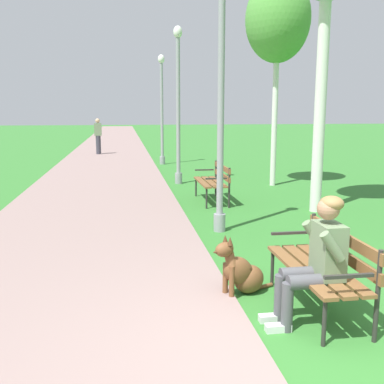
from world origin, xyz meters
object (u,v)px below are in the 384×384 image
Objects in this scene: park_bench_near at (324,262)px; dog_brown at (242,272)px; lamp_post_near at (221,98)px; lamp_post_mid at (178,104)px; pedestrian_distant at (98,136)px; birch_tree_fourth at (278,20)px; lamp_post_far at (162,109)px; person_seated_on_near_bench at (317,256)px; park_bench_mid at (214,179)px.

park_bench_near reaches higher than dog_brown.
lamp_post_near reaches higher than dog_brown.
park_bench_near is at bearing -34.77° from dog_brown.
pedestrian_distant is (-2.63, 8.62, -1.34)m from lamp_post_mid.
lamp_post_far is at bearing 115.89° from birch_tree_fourth.
lamp_post_far is at bearing -57.44° from pedestrian_distant.
person_seated_on_near_bench is 17.36m from pedestrian_distant.
lamp_post_mid reaches higher than person_seated_on_near_bench.
lamp_post_mid is at bearing 100.39° from park_bench_mid.
pedestrian_distant is (-2.71, 13.69, -1.37)m from lamp_post_near.
park_bench_near is 0.36× the size of lamp_post_mid.
birch_tree_fourth is (2.03, 7.53, 3.78)m from park_bench_near.
lamp_post_near reaches higher than park_bench_near.
park_bench_near is at bearing -82.75° from lamp_post_near.
park_bench_mid is 4.70m from birch_tree_fourth.
pedestrian_distant reaches higher than park_bench_mid.
park_bench_near is 0.91× the size of pedestrian_distant.
park_bench_near is at bearing -79.55° from pedestrian_distant.
lamp_post_far reaches higher than park_bench_mid.
person_seated_on_near_bench is at bearing -92.05° from park_bench_mid.
lamp_post_near is at bearing -78.82° from pedestrian_distant.
pedestrian_distant is at bearing 100.45° from park_bench_near.
birch_tree_fourth is at bearing 68.69° from dog_brown.
person_seated_on_near_bench reaches higher than park_bench_mid.
lamp_post_near is (-0.40, -2.45, 1.70)m from park_bench_mid.
pedestrian_distant is (-2.39, 16.33, 0.58)m from dog_brown.
birch_tree_fourth reaches higher than park_bench_mid.
birch_tree_fourth is (2.02, 1.94, 3.78)m from park_bench_mid.
lamp_post_mid is (-0.08, 5.07, -0.03)m from lamp_post_near.
person_seated_on_near_bench reaches higher than dog_brown.
birch_tree_fourth reaches higher than pedestrian_distant.
park_bench_near is 0.91m from dog_brown.
dog_brown is 16.52m from pedestrian_distant.
lamp_post_near is 5.43m from birch_tree_fourth.
pedestrian_distant is at bearing 105.46° from park_bench_mid.
pedestrian_distant reaches higher than dog_brown.
park_bench_near is at bearing -105.04° from birch_tree_fourth.
lamp_post_near is 1.01× the size of lamp_post_mid.
park_bench_mid is 0.91× the size of pedestrian_distant.
lamp_post_far reaches higher than pedestrian_distant.
lamp_post_mid is (-0.27, 8.49, 1.50)m from person_seated_on_near_bench.
park_bench_mid is 3.01m from lamp_post_near.
lamp_post_near is 2.59× the size of pedestrian_distant.
lamp_post_far is at bearing 90.66° from lamp_post_mid.
person_seated_on_near_bench is at bearing -80.39° from pedestrian_distant.
lamp_post_mid is at bearing 90.87° from lamp_post_near.
person_seated_on_near_bench is 3.75m from lamp_post_near.
park_bench_near is 17.12m from pedestrian_distant.
lamp_post_mid is 9.11m from pedestrian_distant.
birch_tree_fourth reaches higher than park_bench_near.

